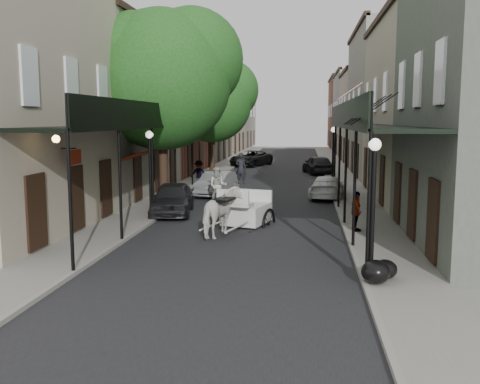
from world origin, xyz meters
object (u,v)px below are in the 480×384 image
(lamppost_left, at_px, (150,173))
(lamppost_right_far, at_px, (333,156))
(lamppost_right_near, at_px, (373,208))
(carriage, at_px, (250,195))
(pedestrian_walking, at_px, (218,186))
(car_left_far, at_px, (251,158))
(car_right_near, at_px, (327,187))
(tree_far, at_px, (217,99))
(car_left_mid, at_px, (217,184))
(horse, at_px, (222,212))
(car_right_far, at_px, (318,165))
(tree_near, at_px, (171,74))
(car_left_near, at_px, (173,198))
(pedestrian_sidewalk_right, at_px, (356,211))
(pedestrian_sidewalk_left, at_px, (199,174))

(lamppost_left, relative_size, lamppost_right_far, 1.00)
(lamppost_right_near, height_order, lamppost_left, same)
(carriage, relative_size, pedestrian_walking, 1.57)
(car_left_far, distance_m, car_right_near, 20.79)
(tree_far, height_order, car_left_mid, tree_far)
(lamppost_left, bearing_deg, horse, -37.16)
(lamppost_left, height_order, car_right_far, lamppost_left)
(pedestrian_walking, xyz_separation_m, car_right_far, (5.40, 16.27, -0.21))
(tree_near, distance_m, car_right_far, 19.33)
(tree_far, distance_m, horse, 21.69)
(carriage, bearing_deg, car_left_near, 171.39)
(tree_near, xyz_separation_m, car_left_near, (0.60, -2.42, -5.75))
(lamppost_right_far, xyz_separation_m, car_left_mid, (-6.70, -4.00, -1.37))
(lamppost_left, distance_m, lamppost_right_far, 14.53)
(car_right_near, bearing_deg, car_left_near, 47.06)
(pedestrian_walking, distance_m, car_right_near, 6.36)
(car_left_mid, xyz_separation_m, car_right_far, (6.00, 13.00, 0.07))
(lamppost_right_near, relative_size, lamppost_right_far, 1.00)
(car_left_near, height_order, car_left_mid, car_left_near)
(pedestrian_walking, distance_m, car_left_far, 22.85)
(tree_far, relative_size, lamppost_right_far, 2.32)
(tree_far, relative_size, car_right_far, 1.95)
(tree_near, distance_m, carriage, 7.97)
(car_right_far, bearing_deg, car_right_near, 78.19)
(tree_far, relative_size, pedestrian_walking, 4.45)
(lamppost_right_near, bearing_deg, pedestrian_sidewalk_right, 88.15)
(tree_far, xyz_separation_m, pedestrian_sidewalk_right, (8.55, -19.80, -4.96))
(lamppost_right_near, relative_size, pedestrian_sidewalk_right, 2.45)
(tree_near, distance_m, car_left_far, 24.14)
(car_left_far, bearing_deg, pedestrian_walking, -66.67)
(lamppost_right_near, height_order, car_left_far, lamppost_right_near)
(pedestrian_sidewalk_right, bearing_deg, car_right_far, -11.45)
(tree_far, distance_m, lamppost_right_near, 27.74)
(car_left_near, bearing_deg, pedestrian_walking, 53.96)
(tree_near, height_order, car_left_far, tree_near)
(pedestrian_sidewalk_left, bearing_deg, lamppost_right_far, 179.16)
(lamppost_right_far, relative_size, pedestrian_sidewalk_left, 2.25)
(tree_near, distance_m, lamppost_right_far, 12.24)
(lamppost_right_far, distance_m, car_left_far, 17.00)
(tree_near, distance_m, car_left_near, 6.27)
(pedestrian_sidewalk_right, xyz_separation_m, car_left_near, (-7.91, 3.38, -0.14))
(pedestrian_sidewalk_left, bearing_deg, car_left_far, -103.84)
(lamppost_right_near, relative_size, pedestrian_walking, 1.92)
(car_left_near, xyz_separation_m, car_right_far, (7.00, 19.25, 0.02))
(horse, distance_m, pedestrian_sidewalk_left, 14.00)
(carriage, height_order, car_right_far, carriage)
(pedestrian_sidewalk_left, distance_m, car_left_mid, 3.33)
(car_left_far, height_order, car_right_far, car_right_far)
(pedestrian_sidewalk_left, height_order, car_right_near, pedestrian_sidewalk_left)
(tree_near, height_order, lamppost_right_far, tree_near)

